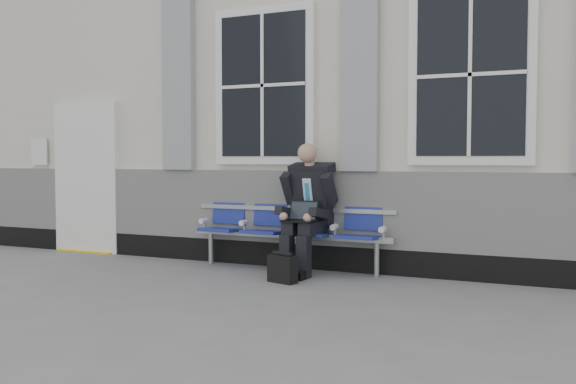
% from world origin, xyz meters
% --- Properties ---
extents(ground, '(70.00, 70.00, 0.00)m').
position_xyz_m(ground, '(0.00, 0.00, 0.00)').
color(ground, slate).
rests_on(ground, ground).
extents(station_building, '(14.40, 4.40, 4.49)m').
position_xyz_m(station_building, '(-0.02, 3.47, 2.22)').
color(station_building, beige).
rests_on(station_building, ground).
extents(bench, '(2.60, 0.47, 0.91)m').
position_xyz_m(bench, '(-1.74, 1.32, 0.55)').
color(bench, '#9EA0A3').
rests_on(bench, ground).
extents(businessman, '(0.65, 0.87, 1.52)m').
position_xyz_m(businessman, '(-1.45, 1.18, 0.81)').
color(businessman, black).
rests_on(businessman, ground).
extents(briefcase, '(0.36, 0.23, 0.34)m').
position_xyz_m(briefcase, '(-1.47, 0.52, 0.16)').
color(briefcase, black).
rests_on(briefcase, ground).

